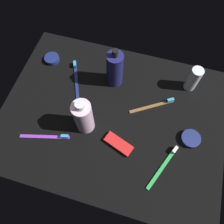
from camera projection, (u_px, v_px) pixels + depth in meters
ground_plane at (112, 116)px, 82.57cm from camera, size 84.00×64.00×1.20cm
lotion_bottle at (115, 69)px, 81.49cm from camera, size 6.31×6.31×18.25cm
bodywash_bottle at (83, 117)px, 73.12cm from camera, size 6.52×6.52×17.43cm
deodorant_stick at (193, 79)px, 82.52cm from camera, size 4.47×4.47×10.91cm
toothbrush_green at (164, 165)px, 73.53cm from camera, size 8.07×17.06×2.10cm
toothbrush_navy at (76, 78)px, 88.58cm from camera, size 8.37×16.95×2.10cm
toothbrush_purple at (48, 137)px, 77.80cm from camera, size 17.74×5.60×2.10cm
toothbrush_brown at (155, 105)px, 83.18cm from camera, size 15.85×10.64×2.10cm
snack_bar_red at (119, 144)px, 76.48cm from camera, size 11.14×7.29×1.50cm
cream_tin_left at (52, 59)px, 92.29cm from camera, size 6.15×6.15×1.90cm
cream_tin_right at (191, 139)px, 77.15cm from camera, size 6.85×6.85×1.79cm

